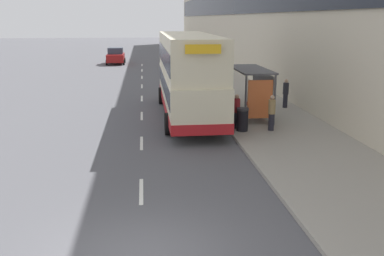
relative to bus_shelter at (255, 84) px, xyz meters
name	(u,v)px	position (x,y,z in m)	size (l,w,h in m)	color
pavement	(201,65)	(0.73, 25.89, -1.81)	(5.00, 93.00, 0.14)	gray
lane_mark_1	(141,191)	(-5.77, -8.79, -1.87)	(0.12, 2.00, 0.01)	silver
lane_mark_2	(142,143)	(-5.77, -3.60, -1.87)	(0.12, 2.00, 0.01)	silver
lane_mark_3	(142,116)	(-5.77, 1.59, -1.87)	(0.12, 2.00, 0.01)	silver
lane_mark_4	(142,98)	(-5.77, 6.78, -1.87)	(0.12, 2.00, 0.01)	silver
lane_mark_5	(142,86)	(-5.77, 11.97, -1.87)	(0.12, 2.00, 0.01)	silver
lane_mark_6	(142,77)	(-5.77, 17.16, -1.87)	(0.12, 2.00, 0.01)	silver
lane_mark_7	(142,70)	(-5.77, 22.35, -1.87)	(0.12, 2.00, 0.01)	silver
lane_mark_8	(142,65)	(-5.77, 27.54, -1.87)	(0.12, 2.00, 0.01)	silver
bus_shelter	(255,84)	(0.00, 0.00, 0.00)	(1.60, 4.20, 2.48)	#4C4C51
double_decker_bus_near	(188,74)	(-3.30, 1.11, 0.41)	(2.85, 11.23, 4.30)	beige
car_0	(116,56)	(-8.74, 29.02, -0.97)	(2.08, 3.91, 1.84)	maroon
pedestrian_at_shelter	(272,113)	(0.10, -2.65, -0.91)	(0.32, 0.32, 1.62)	#23232D
pedestrian_1	(286,93)	(2.39, 2.26, -0.90)	(0.32, 0.32, 1.63)	#23232D
pedestrian_2	(220,94)	(-1.38, 2.24, -0.87)	(0.34, 0.34, 1.70)	#23232D
pedestrian_3	(237,111)	(-1.40, -2.10, -0.92)	(0.32, 0.32, 1.60)	#23232D
litter_bin	(242,119)	(-1.22, -2.58, -1.21)	(0.55, 0.55, 1.05)	black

